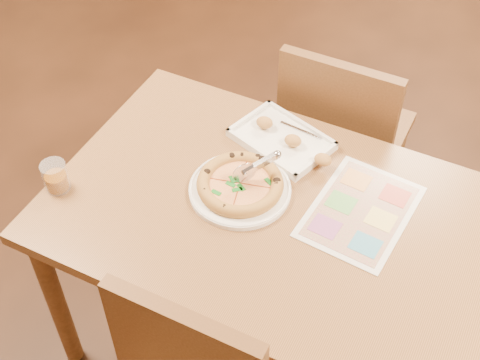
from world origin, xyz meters
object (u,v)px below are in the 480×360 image
at_px(dining_table, 272,230).
at_px(appetizer_tray, 284,141).
at_px(menu, 361,211).
at_px(chair_far, 341,126).
at_px(pizza, 240,184).
at_px(glass_tumbler, 56,178).
at_px(plate, 240,190).
at_px(pizza_cutter, 255,167).

xyz_separation_m(dining_table, appetizer_tray, (-0.09, 0.27, 0.10)).
relative_size(dining_table, menu, 3.50).
relative_size(chair_far, appetizer_tray, 1.31).
height_order(dining_table, chair_far, chair_far).
bearing_deg(appetizer_tray, pizza, -97.77).
bearing_deg(pizza, menu, 13.32).
xyz_separation_m(dining_table, menu, (0.23, 0.11, 0.09)).
distance_m(glass_tumbler, menu, 0.90).
height_order(plate, pizza, pizza).
relative_size(pizza, menu, 0.69).
height_order(pizza_cutter, menu, pizza_cutter).
bearing_deg(appetizer_tray, chair_far, 75.11).
height_order(pizza, menu, pizza).
bearing_deg(glass_tumbler, dining_table, 18.27).
bearing_deg(pizza, chair_far, 78.07).
relative_size(plate, glass_tumbler, 3.22).
xyz_separation_m(plate, glass_tumbler, (-0.49, -0.23, 0.03)).
bearing_deg(appetizer_tray, glass_tumbler, -137.96).
xyz_separation_m(plate, menu, (0.35, 0.09, -0.01)).
bearing_deg(glass_tumbler, menu, 20.46).
distance_m(pizza, pizza_cutter, 0.07).
bearing_deg(chair_far, plate, 78.25).
bearing_deg(appetizer_tray, plate, -97.39).
relative_size(pizza_cutter, appetizer_tray, 0.32).
bearing_deg(glass_tumbler, chair_far, 52.70).
bearing_deg(chair_far, appetizer_tray, 75.11).
bearing_deg(appetizer_tray, pizza_cutter, -90.43).
bearing_deg(dining_table, appetizer_tray, 108.01).
bearing_deg(glass_tumbler, appetizer_tray, 42.04).
xyz_separation_m(dining_table, glass_tumbler, (-0.61, -0.20, 0.13)).
relative_size(dining_table, pizza, 5.05).
bearing_deg(pizza_cutter, plate, -175.50).
height_order(dining_table, appetizer_tray, appetizer_tray).
bearing_deg(dining_table, pizza_cutter, 143.94).
bearing_deg(pizza_cutter, chair_far, 32.22).
height_order(plate, glass_tumbler, glass_tumbler).
relative_size(pizza, appetizer_tray, 0.72).
height_order(pizza, pizza_cutter, pizza_cutter).
bearing_deg(menu, dining_table, -153.95).
xyz_separation_m(pizza_cutter, appetizer_tray, (0.00, 0.21, -0.07)).
distance_m(pizza_cutter, glass_tumbler, 0.59).
distance_m(dining_table, plate, 0.15).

